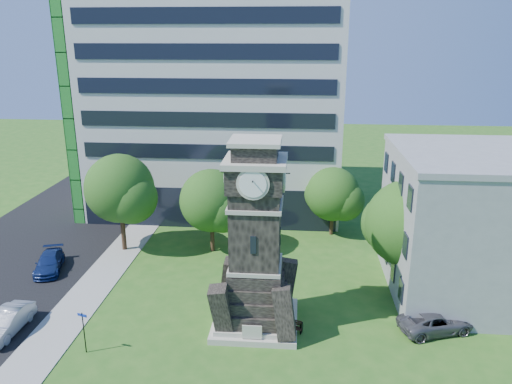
# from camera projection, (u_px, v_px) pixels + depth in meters

# --- Properties ---
(ground) EXTENTS (160.00, 160.00, 0.00)m
(ground) POSITION_uv_depth(u_px,v_px,m) (205.00, 338.00, 30.95)
(ground) COLOR #285C1A
(ground) RESTS_ON ground
(sidewalk) EXTENTS (3.00, 70.00, 0.06)m
(sidewalk) POSITION_uv_depth(u_px,v_px,m) (89.00, 292.00, 36.47)
(sidewalk) COLOR gray
(sidewalk) RESTS_ON ground
(clock_tower) EXTENTS (5.40, 5.40, 12.22)m
(clock_tower) POSITION_uv_depth(u_px,v_px,m) (256.00, 249.00, 31.02)
(clock_tower) COLOR #BAB5A2
(clock_tower) RESTS_ON ground
(office_tall) EXTENTS (26.20, 15.11, 28.60)m
(office_tall) POSITION_uv_depth(u_px,v_px,m) (216.00, 73.00, 51.49)
(office_tall) COLOR silver
(office_tall) RESTS_ON ground
(office_low) EXTENTS (15.20, 12.20, 10.40)m
(office_low) POSITION_uv_depth(u_px,v_px,m) (501.00, 224.00, 35.35)
(office_low) COLOR gray
(office_low) RESTS_ON ground
(car_street_mid) EXTENTS (1.61, 4.47, 1.47)m
(car_street_mid) POSITION_uv_depth(u_px,v_px,m) (7.00, 322.00, 31.36)
(car_street_mid) COLOR #9A9CA1
(car_street_mid) RESTS_ON ground
(car_street_north) EXTENTS (3.11, 4.94, 1.33)m
(car_street_north) POSITION_uv_depth(u_px,v_px,m) (49.00, 263.00, 39.72)
(car_street_north) COLOR navy
(car_street_north) RESTS_ON ground
(car_east_lot) EXTENTS (5.19, 3.59, 1.32)m
(car_east_lot) POSITION_uv_depth(u_px,v_px,m) (436.00, 322.00, 31.52)
(car_east_lot) COLOR #4F4F54
(car_east_lot) RESTS_ON ground
(park_bench) EXTENTS (1.72, 0.46, 0.89)m
(park_bench) POSITION_uv_depth(u_px,v_px,m) (289.00, 325.00, 31.51)
(park_bench) COLOR black
(park_bench) RESTS_ON ground
(street_sign) EXTENTS (0.64, 0.06, 2.66)m
(street_sign) POSITION_uv_depth(u_px,v_px,m) (84.00, 328.00, 29.09)
(street_sign) COLOR black
(street_sign) RESTS_ON ground
(tree_nw) EXTENTS (6.43, 5.84, 8.56)m
(tree_nw) POSITION_uv_depth(u_px,v_px,m) (121.00, 191.00, 42.13)
(tree_nw) COLOR #332114
(tree_nw) RESTS_ON ground
(tree_nc) EXTENTS (5.90, 5.36, 7.32)m
(tree_nc) POSITION_uv_depth(u_px,v_px,m) (212.00, 203.00, 42.18)
(tree_nc) COLOR #332114
(tree_nc) RESTS_ON ground
(tree_ne) EXTENTS (5.50, 5.00, 6.48)m
(tree_ne) POSITION_uv_depth(u_px,v_px,m) (334.00, 196.00, 46.01)
(tree_ne) COLOR #332114
(tree_ne) RESTS_ON ground
(tree_east) EXTENTS (6.91, 6.28, 8.37)m
(tree_east) POSITION_uv_depth(u_px,v_px,m) (410.00, 226.00, 35.41)
(tree_east) COLOR #332114
(tree_east) RESTS_ON ground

